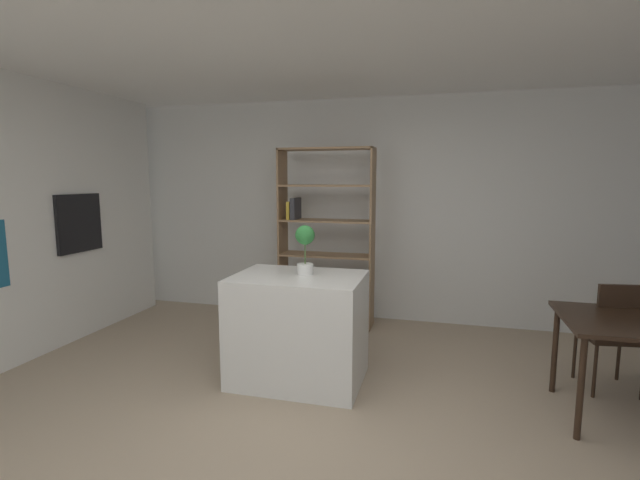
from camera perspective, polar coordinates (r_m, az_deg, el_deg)
ground_plane at (r=3.24m, az=-1.85°, el=-24.46°), size 10.10×10.10×0.00m
ceiling_slab at (r=2.91m, az=-2.11°, el=27.57°), size 7.34×5.75×0.06m
back_partition at (r=5.54m, az=6.67°, el=3.74°), size 7.34×0.06×2.68m
built_in_oven at (r=5.43m, az=-28.26°, el=1.93°), size 0.06×0.59×0.62m
kitchen_island at (r=3.91m, az=-2.73°, el=-11.11°), size 1.08×0.78×0.92m
potted_plant_on_island at (r=3.78m, az=-1.91°, el=-0.60°), size 0.16×0.16×0.42m
open_bookshelf at (r=5.27m, az=0.31°, el=-0.01°), size 1.10×0.33×2.07m
dining_table at (r=3.90m, az=35.49°, el=-9.51°), size 1.00×0.82×0.75m
dining_chair_far at (r=4.33m, az=33.54°, el=-9.37°), size 0.47×0.48×0.92m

